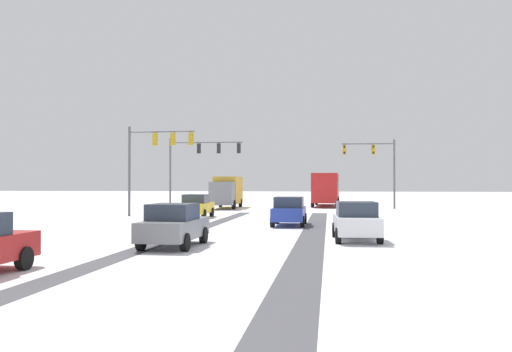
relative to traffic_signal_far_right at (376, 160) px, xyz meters
The scene contains 11 objects.
wheel_track_left_lane 30.14m from the traffic_signal_far_right, 111.90° to the right, with size 0.93×39.04×0.01m, color #4C4C51.
wheel_track_right_lane 28.48m from the traffic_signal_far_right, 100.51° to the right, with size 1.16×39.04×0.01m, color #4C4C51.
traffic_signal_far_right is the anchor object (origin of this frame).
traffic_signal_far_left 16.52m from the traffic_signal_far_right, 166.75° to the right, with size 6.75×0.55×6.50m.
traffic_signal_near_left 21.84m from the traffic_signal_far_right, 140.30° to the right, with size 4.99×0.50×6.50m.
car_yellow_cab_lead 20.47m from the traffic_signal_far_right, 132.12° to the right, with size 1.88×4.12×1.62m.
car_blue_second 22.30m from the traffic_signal_far_right, 107.49° to the right, with size 1.84×4.10×1.62m.
car_white_third 28.79m from the traffic_signal_far_right, 96.57° to the right, with size 1.97×4.17×1.62m.
car_grey_fourth 33.33m from the traffic_signal_far_right, 107.82° to the right, with size 1.89×4.13×1.62m.
bus_oncoming 7.69m from the traffic_signal_far_right, 130.48° to the left, with size 2.91×11.07×3.38m.
box_truck_delivery 14.45m from the traffic_signal_far_right, behind, with size 2.50×7.47×3.02m.
Camera 1 is at (4.18, -5.35, 2.37)m, focal length 37.20 mm.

